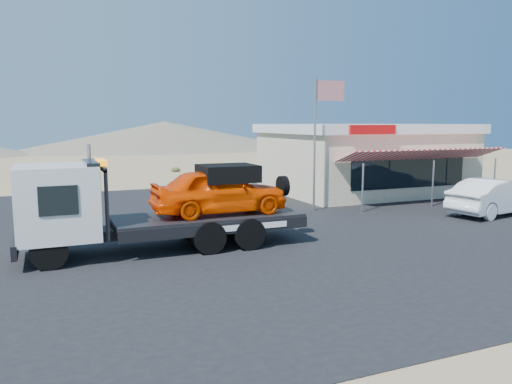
# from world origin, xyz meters

# --- Properties ---
(ground) EXTENTS (120.00, 120.00, 0.00)m
(ground) POSITION_xyz_m (0.00, 0.00, 0.00)
(ground) COLOR #A2845C
(ground) RESTS_ON ground
(asphalt_lot) EXTENTS (32.00, 24.00, 0.02)m
(asphalt_lot) POSITION_xyz_m (2.00, 3.00, 0.01)
(asphalt_lot) COLOR black
(asphalt_lot) RESTS_ON ground
(tow_truck) EXTENTS (8.65, 2.56, 2.89)m
(tow_truck) POSITION_xyz_m (-3.31, 0.20, 1.56)
(tow_truck) COLOR black
(tow_truck) RESTS_ON asphalt_lot
(white_sedan) EXTENTS (4.99, 2.47, 1.57)m
(white_sedan) POSITION_xyz_m (11.41, 0.51, 0.81)
(white_sedan) COLOR silver
(white_sedan) RESTS_ON asphalt_lot
(jerky_store) EXTENTS (10.40, 9.97, 3.90)m
(jerky_store) POSITION_xyz_m (10.50, 8.97, 1.99)
(jerky_store) COLOR #C2B593
(jerky_store) RESTS_ON asphalt_lot
(flagpole) EXTENTS (1.55, 0.10, 6.00)m
(flagpole) POSITION_xyz_m (4.93, 4.50, 3.76)
(flagpole) COLOR #99999E
(flagpole) RESTS_ON asphalt_lot
(distant_hills) EXTENTS (126.00, 48.00, 4.20)m
(distant_hills) POSITION_xyz_m (-9.77, 55.14, 1.89)
(distant_hills) COLOR #726B59
(distant_hills) RESTS_ON ground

